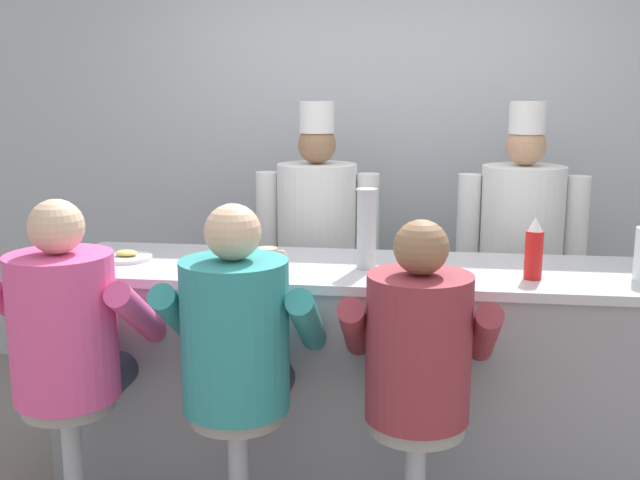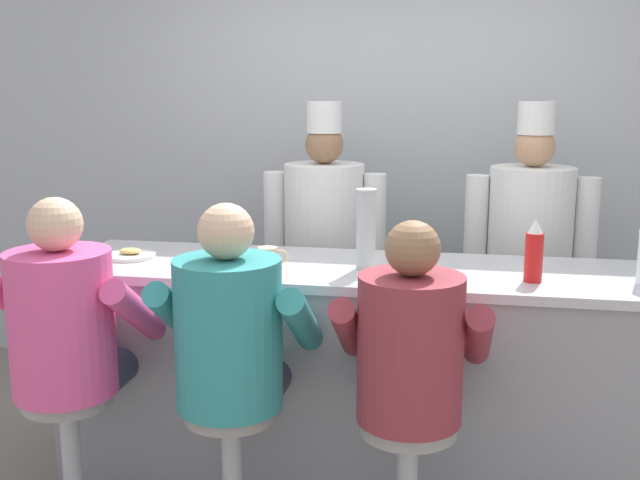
# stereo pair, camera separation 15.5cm
# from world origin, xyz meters

# --- Properties ---
(wall_back) EXTENTS (10.00, 0.06, 2.70)m
(wall_back) POSITION_xyz_m (0.00, 1.70, 1.35)
(wall_back) COLOR #B2B7BC
(wall_back) RESTS_ON ground_plane
(diner_counter) EXTENTS (2.66, 0.71, 1.02)m
(diner_counter) POSITION_xyz_m (0.00, 0.36, 0.51)
(diner_counter) COLOR gray
(diner_counter) RESTS_ON ground_plane
(ketchup_bottle_red) EXTENTS (0.07, 0.07, 0.26)m
(ketchup_bottle_red) POSITION_xyz_m (0.75, 0.23, 1.14)
(ketchup_bottle_red) COLOR red
(ketchup_bottle_red) RESTS_ON diner_counter
(mustard_bottle_yellow) EXTENTS (0.06, 0.06, 0.20)m
(mustard_bottle_yellow) POSITION_xyz_m (0.32, 0.27, 1.11)
(mustard_bottle_yellow) COLOR yellow
(mustard_bottle_yellow) RESTS_ON diner_counter
(hot_sauce_bottle_orange) EXTENTS (0.03, 0.03, 0.14)m
(hot_sauce_bottle_orange) POSITION_xyz_m (0.28, 0.14, 1.09)
(hot_sauce_bottle_orange) COLOR orange
(hot_sauce_bottle_orange) RESTS_ON diner_counter
(breakfast_plate) EXTENTS (0.23, 0.23, 0.05)m
(breakfast_plate) POSITION_xyz_m (-1.04, 0.33, 1.03)
(breakfast_plate) COLOR white
(breakfast_plate) RESTS_ON diner_counter
(cereal_bowl) EXTENTS (0.14, 0.14, 0.06)m
(cereal_bowl) POSITION_xyz_m (-0.36, 0.12, 1.05)
(cereal_bowl) COLOR #4C7FB7
(cereal_bowl) RESTS_ON diner_counter
(coffee_mug_white) EXTENTS (0.14, 0.09, 0.10)m
(coffee_mug_white) POSITION_xyz_m (0.25, 0.37, 1.07)
(coffee_mug_white) COLOR white
(coffee_mug_white) RESTS_ON diner_counter
(coffee_mug_tan) EXTENTS (0.14, 0.09, 0.09)m
(coffee_mug_tan) POSITION_xyz_m (-0.37, 0.28, 1.06)
(coffee_mug_tan) COLOR beige
(coffee_mug_tan) RESTS_ON diner_counter
(cup_stack_steel) EXTENTS (0.09, 0.09, 0.35)m
(cup_stack_steel) POSITION_xyz_m (0.06, 0.31, 1.19)
(cup_stack_steel) COLOR #B7BABF
(cup_stack_steel) RESTS_ON diner_counter
(diner_seated_pink) EXTENTS (0.61, 0.61, 1.39)m
(diner_seated_pink) POSITION_xyz_m (-1.06, -0.24, 0.84)
(diner_seated_pink) COLOR #B2B5BA
(diner_seated_pink) RESTS_ON ground_plane
(diner_seated_teal) EXTENTS (0.61, 0.60, 1.38)m
(diner_seated_teal) POSITION_xyz_m (-0.38, -0.24, 0.84)
(diner_seated_teal) COLOR #B2B5BA
(diner_seated_teal) RESTS_ON ground_plane
(diner_seated_maroon) EXTENTS (0.58, 0.57, 1.34)m
(diner_seated_maroon) POSITION_xyz_m (0.29, -0.24, 0.82)
(diner_seated_maroon) COLOR #B2B5BA
(diner_seated_maroon) RESTS_ON ground_plane
(cook_in_whites_near) EXTENTS (0.67, 0.43, 1.72)m
(cook_in_whites_near) POSITION_xyz_m (-0.27, 1.11, 0.94)
(cook_in_whites_near) COLOR #232328
(cook_in_whites_near) RESTS_ON ground_plane
(cook_in_whites_far) EXTENTS (0.67, 0.43, 1.72)m
(cook_in_whites_far) POSITION_xyz_m (0.81, 1.12, 0.95)
(cook_in_whites_far) COLOR #232328
(cook_in_whites_far) RESTS_ON ground_plane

